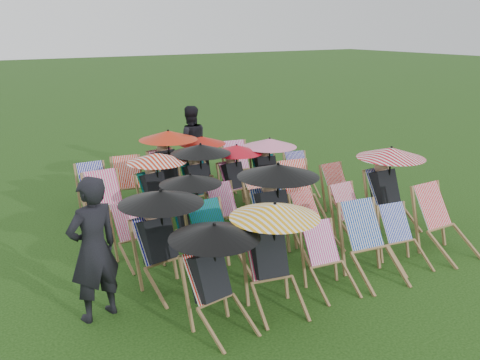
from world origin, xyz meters
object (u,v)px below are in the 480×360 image
deckchair_5 (446,223)px  person_left (93,249)px  person_rear (190,142)px  deckchair_0 (217,276)px  deckchair_29 (270,163)px

deckchair_5 → person_left: person_left is taller
person_rear → deckchair_5: bearing=120.9°
deckchair_0 → person_left: (-1.08, 0.98, 0.22)m
person_rear → deckchair_29: bearing=157.5°
deckchair_0 → deckchair_29: size_ratio=1.45×
person_left → person_rear: (3.70, 4.74, -0.05)m
deckchair_0 → deckchair_5: 3.94m
deckchair_29 → person_rear: 1.84m
deckchair_0 → person_rear: 6.29m
deckchair_29 → person_left: size_ratio=0.49×
deckchair_5 → person_rear: (-1.31, 5.77, 0.32)m
deckchair_5 → deckchair_29: (0.05, 4.61, -0.08)m
person_left → deckchair_29: bearing=-158.4°
deckchair_5 → person_left: (-5.01, 1.04, 0.37)m
deckchair_5 → person_rear: 5.93m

